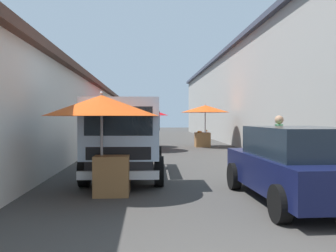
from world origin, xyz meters
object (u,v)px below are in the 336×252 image
fruit_stall_near_right (142,117)px  hatchback_car (297,164)px  fruit_stall_far_left (104,118)px  fruit_stall_far_right (140,114)px  fruit_stall_mid_lane (205,114)px  vendor_by_crates (279,142)px  delivery_truck (124,141)px

fruit_stall_near_right → hatchback_car: size_ratio=0.56×
fruit_stall_far_left → fruit_stall_far_right: bearing=-3.4°
fruit_stall_mid_lane → hatchback_car: (-13.15, 0.35, -1.12)m
hatchback_car → vendor_by_crates: bearing=-13.1°
fruit_stall_far_left → delivery_truck: 1.69m
fruit_stall_mid_lane → hatchback_car: fruit_stall_mid_lane is taller
fruit_stall_mid_lane → fruit_stall_far_right: size_ratio=0.98×
hatchback_car → delivery_truck: size_ratio=0.80×
fruit_stall_mid_lane → hatchback_car: size_ratio=0.68×
delivery_truck → vendor_by_crates: 4.04m
fruit_stall_far_left → hatchback_car: fruit_stall_far_left is taller
delivery_truck → fruit_stall_far_left: bearing=167.8°
fruit_stall_mid_lane → vendor_by_crates: bearing=-178.7°
fruit_stall_mid_lane → vendor_by_crates: fruit_stall_mid_lane is taller
fruit_stall_mid_lane → fruit_stall_far_right: bearing=120.9°
fruit_stall_far_left → delivery_truck: size_ratio=0.49×
fruit_stall_near_right → delivery_truck: (-10.75, 0.32, -0.62)m
fruit_stall_mid_lane → fruit_stall_far_right: 4.13m
fruit_stall_far_left → vendor_by_crates: size_ratio=1.43×
fruit_stall_far_right → delivery_truck: fruit_stall_far_right is taller
fruit_stall_near_right → vendor_by_crates: (-10.69, -3.73, -0.68)m
fruit_stall_far_left → delivery_truck: bearing=-12.2°
delivery_truck → vendor_by_crates: delivery_truck is taller
fruit_stall_far_left → delivery_truck: (1.55, -0.34, -0.57)m
fruit_stall_far_right → vendor_by_crates: fruit_stall_far_right is taller
fruit_stall_near_right → fruit_stall_far_right: size_ratio=0.81×
fruit_stall_far_left → delivery_truck: fruit_stall_far_left is taller
fruit_stall_mid_lane → delivery_truck: 11.33m
fruit_stall_far_left → vendor_by_crates: fruit_stall_far_left is taller
fruit_stall_near_right → fruit_stall_mid_lane: bearing=-91.7°
fruit_stall_near_right → fruit_stall_mid_lane: (-0.10, -3.48, 0.20)m
vendor_by_crates → delivery_truck: bearing=90.9°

